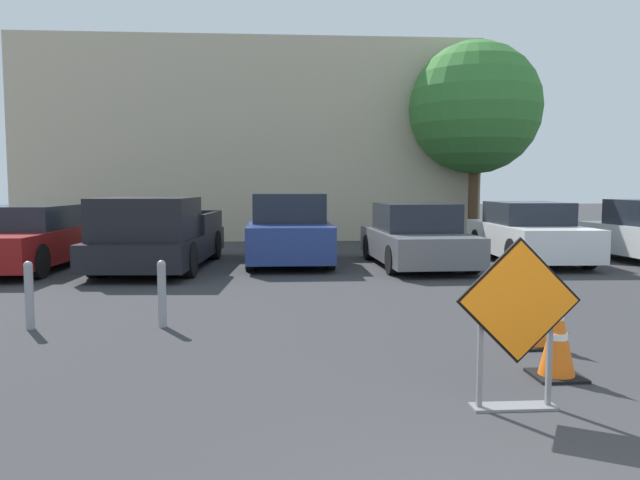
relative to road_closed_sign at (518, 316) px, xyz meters
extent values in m
plane|color=#333335|center=(-0.71, 7.86, -0.78)|extent=(96.00, 96.00, 0.00)
cube|color=black|center=(0.00, 0.00, 0.13)|extent=(1.04, 0.03, 1.04)
cube|color=orange|center=(0.00, -0.02, 0.13)|extent=(0.98, 0.03, 0.98)
cube|color=slate|center=(0.00, 0.04, -0.77)|extent=(0.71, 0.20, 0.02)
cube|color=slate|center=(-0.29, 0.04, -0.33)|extent=(0.04, 0.04, 0.92)
cube|color=slate|center=(0.29, 0.04, -0.33)|extent=(0.04, 0.04, 0.92)
cube|color=black|center=(0.73, 0.82, -0.77)|extent=(0.47, 0.47, 0.03)
cone|color=orange|center=(0.73, 0.82, -0.36)|extent=(0.35, 0.35, 0.78)
cylinder|color=white|center=(0.73, 0.82, -0.19)|extent=(0.11, 0.11, 0.07)
cylinder|color=white|center=(0.73, 0.82, -0.38)|extent=(0.19, 0.19, 0.07)
cube|color=black|center=(0.99, 1.99, -0.77)|extent=(0.52, 0.52, 0.03)
cone|color=orange|center=(0.99, 1.99, -0.36)|extent=(0.39, 0.39, 0.79)
cylinder|color=white|center=(0.99, 1.99, -0.18)|extent=(0.12, 0.12, 0.07)
cylinder|color=white|center=(0.99, 1.99, -0.37)|extent=(0.21, 0.21, 0.07)
cube|color=black|center=(1.31, 3.20, -0.77)|extent=(0.47, 0.47, 0.03)
cone|color=orange|center=(1.31, 3.20, -0.37)|extent=(0.35, 0.35, 0.76)
cylinder|color=white|center=(1.31, 3.20, -0.21)|extent=(0.11, 0.11, 0.07)
cylinder|color=white|center=(1.31, 3.20, -0.39)|extent=(0.19, 0.19, 0.07)
cube|color=black|center=(1.46, 4.55, -0.77)|extent=(0.49, 0.49, 0.03)
cone|color=orange|center=(1.46, 4.55, -0.46)|extent=(0.36, 0.36, 0.58)
cylinder|color=white|center=(1.46, 4.55, -0.34)|extent=(0.11, 0.11, 0.05)
cylinder|color=white|center=(1.46, 4.55, -0.48)|extent=(0.20, 0.20, 0.05)
cube|color=maroon|center=(-7.44, 9.17, -0.25)|extent=(2.11, 4.65, 0.69)
cube|color=#1E232D|center=(-7.43, 9.28, 0.36)|extent=(1.76, 2.18, 0.52)
cylinder|color=black|center=(-6.65, 7.71, -0.43)|extent=(0.24, 0.71, 0.70)
cylinder|color=black|center=(-6.50, 10.53, -0.43)|extent=(0.24, 0.71, 0.70)
cylinder|color=black|center=(-8.23, 10.63, -0.43)|extent=(0.24, 0.71, 0.70)
cube|color=black|center=(-4.55, 9.30, -0.31)|extent=(2.39, 5.34, 0.55)
cube|color=black|center=(-4.62, 8.13, 0.39)|extent=(2.02, 2.21, 0.85)
cube|color=black|center=(-4.40, 11.54, 0.19)|extent=(1.95, 0.23, 0.45)
cube|color=black|center=(-3.51, 10.28, 0.19)|extent=(0.27, 2.50, 0.45)
cube|color=black|center=(-5.45, 10.41, 0.19)|extent=(0.27, 2.50, 0.45)
cylinder|color=black|center=(-3.71, 7.68, -0.42)|extent=(0.29, 0.74, 0.72)
cylinder|color=black|center=(-5.59, 7.81, -0.42)|extent=(0.29, 0.74, 0.72)
cylinder|color=black|center=(-3.50, 10.80, -0.42)|extent=(0.29, 0.74, 0.72)
cylinder|color=black|center=(-5.38, 10.92, -0.42)|extent=(0.29, 0.74, 0.72)
cube|color=navy|center=(-1.65, 9.84, -0.20)|extent=(1.89, 4.06, 0.79)
cube|color=#1E232D|center=(-1.65, 9.94, 0.53)|extent=(1.66, 1.87, 0.68)
cylinder|color=black|center=(-0.79, 8.58, -0.44)|extent=(0.20, 0.69, 0.69)
cylinder|color=black|center=(-2.52, 8.59, -0.44)|extent=(0.20, 0.69, 0.69)
cylinder|color=black|center=(-0.78, 11.10, -0.44)|extent=(0.20, 0.69, 0.69)
cylinder|color=black|center=(-2.51, 11.10, -0.44)|extent=(0.20, 0.69, 0.69)
cube|color=slate|center=(1.24, 9.12, -0.30)|extent=(2.00, 4.33, 0.63)
cube|color=#1E232D|center=(1.24, 9.23, 0.34)|extent=(1.70, 2.02, 0.63)
cylinder|color=black|center=(2.14, 7.82, -0.47)|extent=(0.22, 0.63, 0.62)
cylinder|color=black|center=(0.43, 7.77, -0.47)|extent=(0.22, 0.63, 0.62)
cylinder|color=black|center=(2.05, 10.47, -0.47)|extent=(0.22, 0.63, 0.62)
cylinder|color=black|center=(0.34, 10.41, -0.47)|extent=(0.22, 0.63, 0.62)
cube|color=white|center=(4.14, 9.75, -0.23)|extent=(1.98, 4.51, 0.73)
cube|color=#1E232D|center=(4.14, 9.86, 0.39)|extent=(1.67, 2.11, 0.53)
cylinder|color=black|center=(4.92, 8.34, -0.44)|extent=(0.23, 0.69, 0.69)
cylinder|color=black|center=(3.25, 8.41, -0.44)|extent=(0.23, 0.69, 0.69)
cylinder|color=black|center=(5.02, 11.10, -0.44)|extent=(0.23, 0.69, 0.69)
cylinder|color=black|center=(3.36, 11.16, -0.44)|extent=(0.23, 0.69, 0.69)
cylinder|color=black|center=(6.16, 10.42, -0.43)|extent=(0.24, 0.71, 0.70)
cylinder|color=gray|center=(-3.46, 3.27, -0.37)|extent=(0.11, 0.11, 0.82)
sphere|color=gray|center=(-3.46, 3.27, 0.04)|extent=(0.12, 0.12, 0.12)
cylinder|color=gray|center=(-5.14, 3.27, -0.37)|extent=(0.11, 0.11, 0.83)
sphere|color=gray|center=(-5.14, 3.27, 0.04)|extent=(0.12, 0.12, 0.12)
cube|color=beige|center=(-2.79, 18.19, 2.56)|extent=(15.38, 5.00, 6.68)
cylinder|color=#513823|center=(4.46, 15.05, 0.59)|extent=(0.32, 0.32, 2.75)
sphere|color=#387A33|center=(4.46, 15.05, 3.55)|extent=(4.23, 4.23, 4.23)
camera|label=1|loc=(-1.97, -4.89, 1.07)|focal=35.00mm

